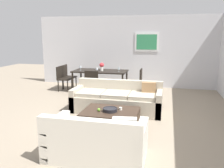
# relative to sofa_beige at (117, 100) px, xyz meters

# --- Properties ---
(ground_plane) EXTENTS (18.00, 18.00, 0.00)m
(ground_plane) POSITION_rel_sofa_beige_xyz_m (0.01, -0.34, -0.29)
(ground_plane) COLOR gray
(back_wall_unit) EXTENTS (8.40, 0.09, 2.70)m
(back_wall_unit) POSITION_rel_sofa_beige_xyz_m (0.31, 3.19, 1.06)
(back_wall_unit) COLOR silver
(back_wall_unit) RESTS_ON ground
(sofa_beige) EXTENTS (2.32, 0.90, 0.78)m
(sofa_beige) POSITION_rel_sofa_beige_xyz_m (0.00, 0.00, 0.00)
(sofa_beige) COLOR #B2A893
(sofa_beige) RESTS_ON ground
(loveseat_white) EXTENTS (1.58, 0.90, 0.78)m
(loveseat_white) POSITION_rel_sofa_beige_xyz_m (0.19, -2.45, 0.00)
(loveseat_white) COLOR silver
(loveseat_white) RESTS_ON ground
(coffee_table) EXTENTS (1.19, 0.90, 0.38)m
(coffee_table) POSITION_rel_sofa_beige_xyz_m (0.10, -1.15, -0.10)
(coffee_table) COLOR #38281E
(coffee_table) RESTS_ON ground
(decorative_bowl) EXTENTS (0.31, 0.31, 0.07)m
(decorative_bowl) POSITION_rel_sofa_beige_xyz_m (0.10, -1.19, 0.13)
(decorative_bowl) COLOR black
(decorative_bowl) RESTS_ON coffee_table
(candle_jar) EXTENTS (0.07, 0.07, 0.06)m
(candle_jar) POSITION_rel_sofa_beige_xyz_m (0.30, -1.06, 0.12)
(candle_jar) COLOR silver
(candle_jar) RESTS_ON coffee_table
(apple_on_coffee_table) EXTENTS (0.07, 0.07, 0.07)m
(apple_on_coffee_table) POSITION_rel_sofa_beige_xyz_m (-0.14, -1.25, 0.12)
(apple_on_coffee_table) COLOR #669E2D
(apple_on_coffee_table) RESTS_ON coffee_table
(dining_table) EXTENTS (1.88, 0.92, 0.75)m
(dining_table) POSITION_rel_sofa_beige_xyz_m (-1.06, 2.03, 0.39)
(dining_table) COLOR black
(dining_table) RESTS_ON ground
(dining_chair_left_far) EXTENTS (0.44, 0.44, 0.88)m
(dining_chair_left_far) POSITION_rel_sofa_beige_xyz_m (-2.41, 2.23, 0.21)
(dining_chair_left_far) COLOR black
(dining_chair_left_far) RESTS_ON ground
(dining_chair_foot) EXTENTS (0.44, 0.44, 0.88)m
(dining_chair_foot) POSITION_rel_sofa_beige_xyz_m (-1.06, 1.16, 0.21)
(dining_chair_foot) COLOR black
(dining_chair_foot) RESTS_ON ground
(dining_chair_left_near) EXTENTS (0.44, 0.44, 0.88)m
(dining_chair_left_near) POSITION_rel_sofa_beige_xyz_m (-2.41, 1.82, 0.21)
(dining_chair_left_near) COLOR black
(dining_chair_left_near) RESTS_ON ground
(dining_chair_right_near) EXTENTS (0.44, 0.44, 0.88)m
(dining_chair_right_near) POSITION_rel_sofa_beige_xyz_m (0.28, 1.82, 0.21)
(dining_chair_right_near) COLOR black
(dining_chair_right_near) RESTS_ON ground
(wine_glass_left_near) EXTENTS (0.08, 0.08, 0.16)m
(wine_glass_left_near) POSITION_rel_sofa_beige_xyz_m (-1.75, 1.91, 0.58)
(wine_glass_left_near) COLOR silver
(wine_glass_left_near) RESTS_ON dining_table
(wine_glass_foot) EXTENTS (0.08, 0.08, 0.15)m
(wine_glass_foot) POSITION_rel_sofa_beige_xyz_m (-1.06, 1.62, 0.57)
(wine_glass_foot) COLOR silver
(wine_glass_foot) RESTS_ON dining_table
(wine_glass_right_near) EXTENTS (0.06, 0.06, 0.16)m
(wine_glass_right_near) POSITION_rel_sofa_beige_xyz_m (-0.37, 1.91, 0.56)
(wine_glass_right_near) COLOR silver
(wine_glass_right_near) RESTS_ON dining_table
(centerpiece_vase) EXTENTS (0.16, 0.16, 0.28)m
(centerpiece_vase) POSITION_rel_sofa_beige_xyz_m (-0.99, 1.98, 0.62)
(centerpiece_vase) COLOR silver
(centerpiece_vase) RESTS_ON dining_table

